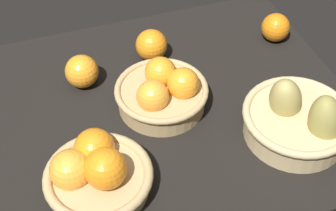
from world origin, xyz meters
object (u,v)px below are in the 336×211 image
object	(u,v)px
basket_near_left	(96,173)
loose_orange_back_gap	(276,27)
loose_orange_front_gap	(82,71)
basket_center	(163,92)
basket_near_right_pears	(298,120)
loose_orange_side_gap	(151,45)

from	to	relation	value
basket_near_left	loose_orange_back_gap	size ratio (longest dim) A/B	2.84
loose_orange_front_gap	loose_orange_back_gap	size ratio (longest dim) A/B	1.06
basket_near_left	loose_orange_front_gap	distance (cm)	30.34
basket_center	loose_orange_front_gap	xyz separation A→B (cm)	(-15.76, 13.19, -0.29)
basket_near_right_pears	loose_orange_front_gap	distance (cm)	50.59
basket_center	loose_orange_back_gap	size ratio (longest dim) A/B	2.83
basket_center	loose_orange_front_gap	bearing A→B (deg)	140.07
basket_near_left	basket_near_right_pears	size ratio (longest dim) A/B	0.91
basket_near_right_pears	loose_orange_back_gap	world-z (taller)	basket_near_right_pears
loose_orange_back_gap	loose_orange_side_gap	bearing A→B (deg)	174.58
loose_orange_back_gap	loose_orange_side_gap	distance (cm)	33.35
basket_near_left	basket_near_right_pears	bearing A→B (deg)	-0.96
basket_center	basket_near_right_pears	distance (cm)	30.07
basket_near_left	loose_orange_back_gap	bearing A→B (deg)	29.34
loose_orange_side_gap	loose_orange_front_gap	bearing A→B (deg)	-167.54
loose_orange_front_gap	loose_orange_back_gap	distance (cm)	51.77
basket_center	loose_orange_side_gap	world-z (taller)	basket_center
loose_orange_side_gap	basket_near_left	bearing A→B (deg)	-122.83
basket_center	loose_orange_front_gap	world-z (taller)	basket_center
basket_near_right_pears	loose_orange_back_gap	bearing A→B (deg)	69.84
basket_near_right_pears	loose_orange_side_gap	bearing A→B (deg)	121.62
basket_center	loose_orange_back_gap	world-z (taller)	basket_center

